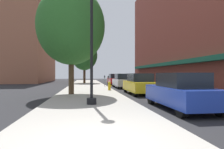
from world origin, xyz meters
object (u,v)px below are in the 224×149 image
lamppost (92,42)px  parking_meter_far (108,81)px  car_silver (123,81)px  tree_mid (71,26)px  car_blue (180,92)px  car_yellow (139,84)px  parking_meter_near (105,80)px  fire_hydrant (109,86)px  car_red (115,80)px  tree_near (84,55)px

lamppost → parking_meter_far: size_ratio=4.50×
parking_meter_far → car_silver: 3.06m
tree_mid → car_blue: 9.32m
car_blue → car_yellow: bearing=90.4°
parking_meter_far → tree_mid: size_ratio=0.17×
lamppost → parking_meter_near: (2.00, 13.51, -2.25)m
tree_mid → car_blue: (5.30, -6.31, -4.36)m
fire_hydrant → lamppost: bearing=-103.3°
parking_meter_near → car_blue: (1.95, -14.82, -0.14)m
parking_meter_near → car_yellow: bearing=-76.7°
lamppost → car_red: (3.95, 17.92, -2.39)m
fire_hydrant → car_red: 10.18m
car_blue → car_red: size_ratio=1.00×
fire_hydrant → car_blue: size_ratio=0.18×
tree_near → car_red: tree_near is taller
car_silver → car_red: bearing=90.4°
lamppost → car_red: bearing=77.6°
parking_meter_far → fire_hydrant: bearing=-93.6°
tree_mid → car_yellow: (5.30, 0.26, -4.36)m
fire_hydrant → car_silver: size_ratio=0.18×
lamppost → car_yellow: lamppost is taller
lamppost → car_blue: bearing=-18.4°
parking_meter_far → car_red: (1.95, 8.14, -0.14)m
parking_meter_near → car_yellow: 8.49m
car_blue → tree_mid: bearing=130.5°
parking_meter_far → tree_near: bearing=100.8°
car_yellow → parking_meter_near: bearing=101.3°
tree_near → tree_mid: (-0.84, -17.93, 0.39)m
parking_meter_near → parking_meter_far: (0.00, -3.73, 0.00)m
fire_hydrant → car_yellow: 3.42m
fire_hydrant → parking_meter_near: (0.11, 5.55, 0.43)m
fire_hydrant → tree_mid: (-3.24, -2.97, 4.64)m
car_blue → lamppost: bearing=162.0°
parking_meter_far → car_yellow: 4.93m
tree_mid → car_red: 14.64m
parking_meter_near → tree_near: 10.47m
parking_meter_near → parking_meter_far: bearing=-90.0°
tree_near → car_red: size_ratio=1.67×
lamppost → car_blue: 4.80m
tree_mid → car_blue: bearing=-50.0°
car_yellow → car_blue: bearing=-92.0°
tree_mid → car_yellow: bearing=2.8°
parking_meter_near → car_red: (1.95, 4.41, -0.14)m
fire_hydrant → tree_mid: bearing=-137.5°
car_yellow → car_red: size_ratio=1.00×
lamppost → fire_hydrant: size_ratio=7.47×
fire_hydrant → tree_near: tree_near is taller
tree_mid → car_silver: tree_mid is taller
tree_mid → parking_meter_far: bearing=55.0°
fire_hydrant → parking_meter_far: bearing=86.4°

